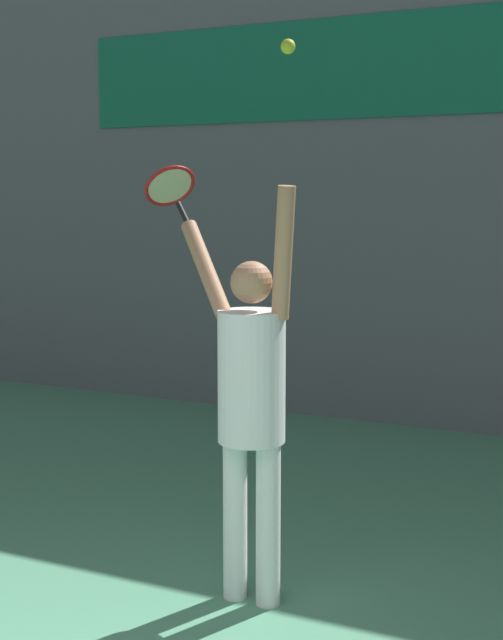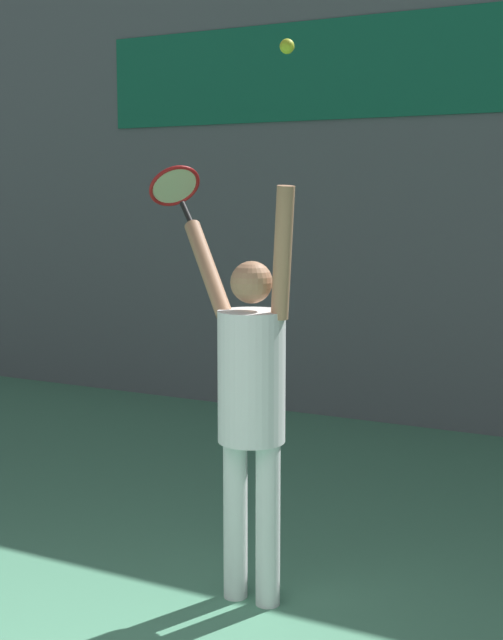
# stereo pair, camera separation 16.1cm
# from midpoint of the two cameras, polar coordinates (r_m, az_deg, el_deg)

# --- Properties ---
(back_wall) EXTENTS (18.00, 0.10, 5.00)m
(back_wall) POSITION_cam_midpoint_polar(r_m,az_deg,el_deg) (8.30, 14.19, 10.07)
(back_wall) COLOR slate
(back_wall) RESTS_ON ground_plane
(sponsor_banner) EXTENTS (7.49, 0.02, 0.92)m
(sponsor_banner) POSITION_cam_midpoint_polar(r_m,az_deg,el_deg) (8.32, 14.29, 15.85)
(sponsor_banner) COLOR #146B4C
(tennis_player) EXTENTS (0.87, 0.54, 2.21)m
(tennis_player) POSITION_cam_midpoint_polar(r_m,az_deg,el_deg) (4.65, 0.95, -4.67)
(tennis_player) COLOR white
(tennis_player) RESTS_ON ground_plane
(tennis_racket) EXTENTS (0.40, 0.38, 0.36)m
(tennis_racket) POSITION_cam_midpoint_polar(r_m,az_deg,el_deg) (5.27, -4.01, 8.42)
(tennis_racket) COLOR black
(tennis_ball) EXTENTS (0.07, 0.07, 0.07)m
(tennis_ball) POSITION_cam_midpoint_polar(r_m,az_deg,el_deg) (4.45, 3.37, 17.09)
(tennis_ball) COLOR #CCDB2D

